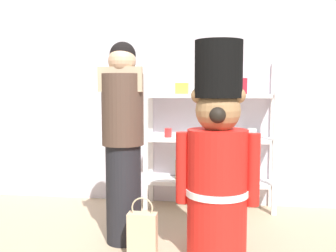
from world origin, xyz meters
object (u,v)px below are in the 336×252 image
person_shopper (123,139)px  teddy_bear_guard (217,162)px  shopping_bag (142,234)px  merchandise_shelf (210,136)px

person_shopper → teddy_bear_guard: bearing=-13.8°
teddy_bear_guard → shopping_bag: size_ratio=3.48×
teddy_bear_guard → person_shopper: person_shopper is taller
merchandise_shelf → teddy_bear_guard: 1.25m
person_shopper → shopping_bag: (0.22, -0.29, -0.69)m
merchandise_shelf → shopping_bag: bearing=-108.9°
merchandise_shelf → teddy_bear_guard: bearing=-85.4°
merchandise_shelf → teddy_bear_guard: size_ratio=0.95×
merchandise_shelf → shopping_bag: merchandise_shelf is taller
shopping_bag → person_shopper: bearing=127.5°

